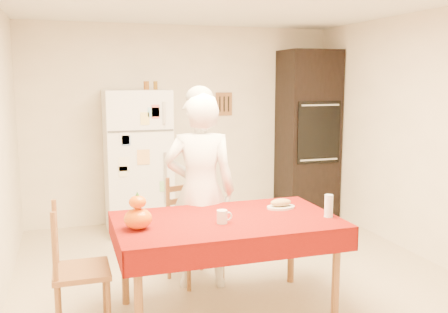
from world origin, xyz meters
name	(u,v)px	position (x,y,z in m)	size (l,w,h in m)	color
floor	(241,282)	(0.00, 0.00, 0.00)	(4.50, 4.50, 0.00)	#C5AE8E
room_shell	(242,103)	(0.00, 0.00, 1.62)	(4.02, 4.52, 2.51)	white
refrigerator	(138,161)	(-0.65, 1.88, 0.85)	(0.75, 0.74, 1.70)	white
oven_cabinet	(308,134)	(1.63, 1.93, 1.10)	(0.70, 0.62, 2.20)	black
dining_table	(226,227)	(-0.31, -0.52, 0.69)	(1.70, 1.00, 0.76)	brown
chair_far	(191,225)	(-0.40, 0.23, 0.51)	(0.53, 0.51, 0.95)	brown
chair_left	(72,264)	(-1.46, -0.46, 0.51)	(0.40, 0.42, 0.95)	brown
seated_woman	(200,191)	(-0.36, 0.05, 0.86)	(0.62, 0.41, 1.71)	white
coffee_mug	(222,217)	(-0.38, -0.63, 0.81)	(0.08, 0.08, 0.10)	silver
pumpkin_lower	(138,219)	(-0.99, -0.58, 0.84)	(0.20, 0.20, 0.15)	#D75005
pumpkin_upper	(138,202)	(-0.99, -0.58, 0.96)	(0.12, 0.12, 0.09)	#DD4705
wine_glass	(329,206)	(0.46, -0.71, 0.85)	(0.07, 0.07, 0.18)	white
bread_plate	(281,207)	(0.22, -0.36, 0.77)	(0.24, 0.24, 0.02)	silver
bread_loaf	(281,202)	(0.22, -0.36, 0.81)	(0.18, 0.10, 0.06)	#9E764E
spice_jar_left	(146,85)	(-0.52, 1.93, 1.75)	(0.05, 0.05, 0.10)	brown
spice_jar_mid	(147,85)	(-0.51, 1.93, 1.75)	(0.05, 0.05, 0.10)	brown
spice_jar_right	(155,85)	(-0.41, 1.93, 1.75)	(0.05, 0.05, 0.10)	brown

